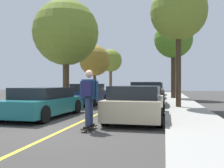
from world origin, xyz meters
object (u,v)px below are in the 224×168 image
Objects in this scene: parked_car_left_nearest at (43,102)px; street_tree_left_far at (111,61)px; street_tree_left_nearest at (66,33)px; street_tree_right_near at (173,40)px; parked_car_left_near at (88,94)px; street_tree_right_nearest at (179,12)px; street_tree_left_near at (95,61)px; parked_car_right_near at (147,95)px; parked_car_right_far at (152,92)px; skateboarder at (89,95)px; parked_car_right_farthest at (155,89)px; skateboard at (89,128)px; parked_car_right_nearest at (137,103)px.

street_tree_left_far is at bearing 94.71° from parked_car_left_nearest.
street_tree_left_nearest is 14.64m from street_tree_left_far.
street_tree_right_near is at bearing -50.18° from street_tree_left_far.
street_tree_right_nearest is at bearing -18.03° from parked_car_left_near.
parked_car_left_near reaches higher than parked_car_left_nearest.
street_tree_left_near is at bearing -90.00° from street_tree_left_far.
parked_car_right_near reaches higher than parked_car_right_far.
parked_car_left_near is 9.56m from street_tree_right_near.
street_tree_right_nearest is at bearing -52.39° from street_tree_left_near.
parked_car_left_nearest is 0.63× the size of street_tree_left_nearest.
parked_car_left_nearest is 0.80× the size of street_tree_left_far.
skateboarder is (2.74, -2.45, 0.46)m from parked_car_left_nearest.
street_tree_left_near reaches higher than parked_car_right_farthest.
street_tree_right_nearest is (1.76, -7.96, 4.54)m from parked_car_right_far.
street_tree_right_nearest reaches higher than skateboarder.
parked_car_right_far is 14.74m from skateboard.
parked_car_right_farthest is at bearing 90.00° from parked_car_right_nearest.
street_tree_left_nearest is 1.42× the size of street_tree_left_near.
parked_car_right_near is 6.75m from parked_car_right_far.
street_tree_right_nearest reaches higher than parked_car_right_near.
parked_car_left_near is at bearing 170.78° from parked_car_right_near.
street_tree_right_nearest is (1.76, 4.28, 4.55)m from parked_car_right_nearest.
parked_car_left_near is 0.96× the size of parked_car_right_far.
parked_car_right_nearest is at bearing -67.84° from street_tree_left_near.
street_tree_left_near is at bearing 123.92° from parked_car_right_near.
street_tree_left_far is at bearing 100.72° from skateboard.
street_tree_right_nearest is (1.76, -1.21, 4.50)m from parked_car_right_near.
street_tree_right_near is (1.76, -5.99, 4.42)m from parked_car_right_farthest.
parked_car_left_nearest is at bearing -102.00° from parked_car_right_farthest.
parked_car_right_far is at bearing 57.39° from parked_car_left_near.
street_tree_left_far is at bearing 129.82° from street_tree_right_near.
street_tree_left_nearest is (-5.67, 1.20, 4.19)m from parked_car_right_near.
parked_car_left_near is 0.94× the size of parked_car_right_near.
street_tree_right_near is (1.76, 12.40, 4.48)m from parked_car_right_nearest.
parked_car_left_near is at bearing -107.70° from parked_car_right_farthest.
skateboard is at bearing -93.22° from parked_car_right_farthest.
parked_car_left_nearest is at bearing -114.53° from street_tree_right_near.
street_tree_left_near is 0.75× the size of street_tree_right_nearest.
parked_car_right_nearest is 5.49m from parked_car_right_near.
street_tree_right_nearest is at bearing -34.56° from parked_car_right_near.
street_tree_left_near reaches higher than parked_car_right_nearest.
street_tree_left_near is at bearing 97.19° from parked_car_left_nearest.
street_tree_left_far reaches higher than skateboarder.
parked_car_right_near is 17.17m from street_tree_left_far.
parked_car_right_nearest is 2.67× the size of skateboarder.
parked_car_right_far is at bearing 90.00° from parked_car_right_near.
skateboard is at bearing -41.39° from parked_car_left_nearest.
parked_car_right_farthest is at bearing 106.37° from street_tree_right_near.
parked_car_right_near is 8.06m from skateboarder.
parked_car_right_nearest is 0.97× the size of parked_car_right_farthest.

